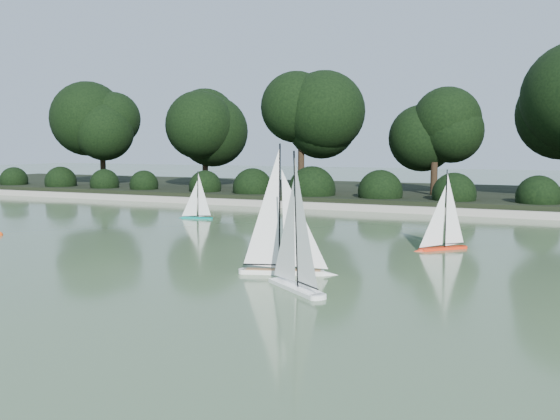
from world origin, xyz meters
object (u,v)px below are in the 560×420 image
at_px(sailboat_white_a, 292,266).
at_px(sailboat_orange, 439,237).
at_px(sailboat_white_b, 291,253).
at_px(sailboat_teal, 194,211).

height_order(sailboat_white_a, sailboat_orange, sailboat_white_a).
bearing_deg(sailboat_orange, sailboat_white_a, -107.73).
distance_m(sailboat_white_a, sailboat_white_b, 0.85).
bearing_deg(sailboat_teal, sailboat_orange, -19.32).
bearing_deg(sailboat_white_b, sailboat_orange, 62.06).
bearing_deg(sailboat_white_a, sailboat_teal, 130.96).
bearing_deg(sailboat_teal, sailboat_white_b, -46.97).
relative_size(sailboat_white_a, sailboat_white_b, 0.95).
bearing_deg(sailboat_orange, sailboat_white_b, -117.94).
relative_size(sailboat_white_b, sailboat_teal, 1.57).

